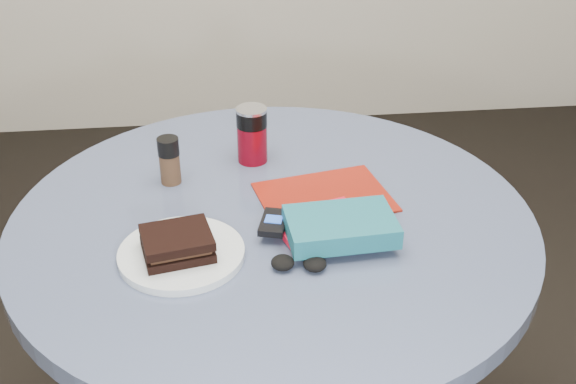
{
  "coord_description": "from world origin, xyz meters",
  "views": [
    {
      "loc": [
        -0.09,
        -1.15,
        1.5
      ],
      "look_at": [
        0.03,
        0.0,
        0.8
      ],
      "focal_mm": 45.0,
      "sensor_mm": 36.0,
      "label": 1
    }
  ],
  "objects": [
    {
      "name": "table",
      "position": [
        0.0,
        0.0,
        0.59
      ],
      "size": [
        1.0,
        1.0,
        0.75
      ],
      "color": "black",
      "rests_on": "ground"
    },
    {
      "name": "plate",
      "position": [
        -0.17,
        -0.12,
        0.76
      ],
      "size": [
        0.29,
        0.29,
        0.01
      ],
      "primitive_type": "cylinder",
      "rotation": [
        0.0,
        0.0,
        -0.4
      ],
      "color": "silver",
      "rests_on": "table"
    },
    {
      "name": "sandwich",
      "position": [
        -0.17,
        -0.12,
        0.78
      ],
      "size": [
        0.13,
        0.12,
        0.04
      ],
      "color": "black",
      "rests_on": "plate"
    },
    {
      "name": "soda_can",
      "position": [
        -0.02,
        0.22,
        0.81
      ],
      "size": [
        0.08,
        0.08,
        0.12
      ],
      "color": "maroon",
      "rests_on": "table"
    },
    {
      "name": "pepper_grinder",
      "position": [
        -0.2,
        0.15,
        0.8
      ],
      "size": [
        0.05,
        0.05,
        0.1
      ],
      "color": "#432D1C",
      "rests_on": "table"
    },
    {
      "name": "magazine",
      "position": [
        0.11,
        0.05,
        0.75
      ],
      "size": [
        0.28,
        0.24,
        0.0
      ],
      "primitive_type": "cube",
      "rotation": [
        0.0,
        0.0,
        0.2
      ],
      "color": "maroon",
      "rests_on": "table"
    },
    {
      "name": "red_book",
      "position": [
        0.08,
        -0.05,
        0.76
      ],
      "size": [
        0.19,
        0.15,
        0.01
      ],
      "primitive_type": "cube",
      "rotation": [
        0.0,
        0.0,
        0.31
      ],
      "color": "red",
      "rests_on": "magazine"
    },
    {
      "name": "novel",
      "position": [
        0.11,
        -0.11,
        0.79
      ],
      "size": [
        0.2,
        0.14,
        0.04
      ],
      "primitive_type": "cube",
      "rotation": [
        0.0,
        0.0,
        0.07
      ],
      "color": "#155666",
      "rests_on": "red_book"
    },
    {
      "name": "mp3_player",
      "position": [
        -0.0,
        -0.06,
        0.77
      ],
      "size": [
        0.06,
        0.09,
        0.01
      ],
      "color": "black",
      "rests_on": "red_book"
    },
    {
      "name": "headphones",
      "position": [
        0.03,
        -0.17,
        0.76
      ],
      "size": [
        0.1,
        0.06,
        0.02
      ],
      "color": "black",
      "rests_on": "table"
    }
  ]
}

